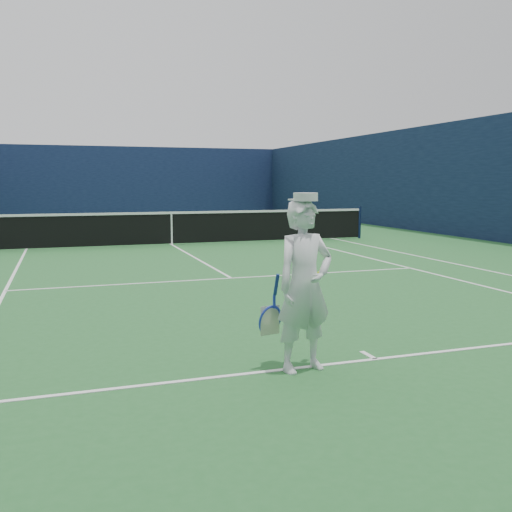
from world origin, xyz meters
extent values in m
plane|color=#25622C|center=(0.00, 0.00, 0.00)|extent=(80.00, 80.00, 0.00)
cube|color=white|center=(0.00, 11.88, 0.00)|extent=(11.03, 0.06, 0.01)
cube|color=white|center=(0.00, -11.88, 0.00)|extent=(11.03, 0.06, 0.01)
cube|color=white|center=(5.49, 0.00, 0.00)|extent=(0.06, 23.83, 0.01)
cube|color=white|center=(-4.12, 0.00, 0.00)|extent=(0.06, 23.77, 0.01)
cube|color=white|center=(4.12, 0.00, 0.00)|extent=(0.06, 23.77, 0.01)
cube|color=white|center=(0.00, 6.40, 0.00)|extent=(8.23, 0.06, 0.01)
cube|color=white|center=(0.00, -6.40, 0.00)|extent=(8.23, 0.06, 0.01)
cube|color=white|center=(0.00, 0.00, 0.00)|extent=(0.06, 12.80, 0.01)
cube|color=white|center=(0.00, 11.73, 0.00)|extent=(0.06, 0.30, 0.01)
cube|color=white|center=(0.00, -11.73, 0.00)|extent=(0.06, 0.30, 0.01)
cube|color=#101B3D|center=(0.00, 18.00, 2.00)|extent=(20.12, 0.12, 4.00)
cube|color=#0E1B36|center=(10.00, 0.00, 2.00)|extent=(0.12, 36.12, 4.00)
cylinder|color=#141E4C|center=(6.40, 0.00, 0.54)|extent=(0.09, 0.09, 1.07)
cube|color=black|center=(0.00, 0.00, 0.50)|extent=(12.79, 0.02, 0.92)
cube|color=white|center=(0.00, 0.00, 0.97)|extent=(12.79, 0.04, 0.07)
cube|color=white|center=(0.00, 0.00, 0.47)|extent=(0.05, 0.03, 0.94)
imported|color=white|center=(-0.86, -11.94, 0.86)|extent=(0.69, 0.52, 1.73)
cylinder|color=white|center=(-0.86, -11.94, 1.75)|extent=(0.24, 0.24, 0.08)
cube|color=white|center=(-0.89, -11.82, 1.72)|extent=(0.20, 0.13, 0.02)
cylinder|color=navy|center=(-1.15, -11.92, 0.89)|extent=(0.05, 0.09, 0.22)
cube|color=#2132B2|center=(-1.15, -11.86, 0.71)|extent=(0.03, 0.02, 0.14)
torus|color=#2132B2|center=(-1.17, -11.80, 0.51)|extent=(0.31, 0.15, 0.29)
cube|color=beige|center=(-1.17, -11.80, 0.51)|extent=(0.22, 0.04, 0.30)
sphere|color=yellow|center=(-0.63, -11.80, 0.95)|extent=(0.07, 0.07, 0.07)
sphere|color=yellow|center=(-0.59, -11.77, 0.98)|extent=(0.07, 0.07, 0.07)
camera|label=1|loc=(-3.12, -17.07, 1.89)|focal=40.00mm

